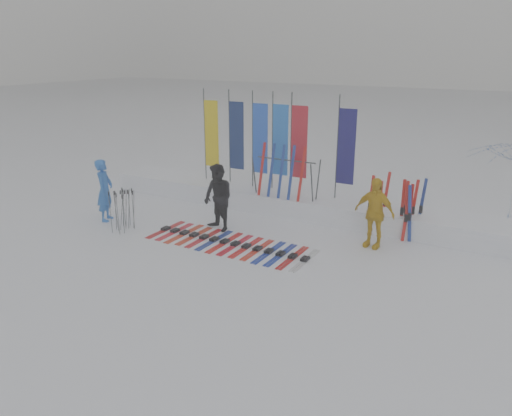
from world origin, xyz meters
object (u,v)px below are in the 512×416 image
Objects in this scene: person_blue at (105,190)px; ski_row at (230,243)px; person_black at (218,198)px; ski_rack at (286,172)px; person_yellow at (374,213)px.

ski_row is (4.40, 0.20, -0.93)m from person_blue.
person_black reaches higher than ski_rack.
person_blue is at bearing -144.49° from ski_rack.
person_blue is 0.98× the size of person_black.
person_yellow is 0.94× the size of ski_rack.
person_yellow is at bearing 32.73° from person_black.
person_blue is at bearing -144.40° from person_black.
person_blue reaches higher than ski_row.
person_yellow is at bearing -21.47° from ski_rack.
person_blue is 0.41× the size of ski_row.
person_yellow is (4.31, 0.98, -0.03)m from person_black.
ski_rack is (4.56, 3.25, 0.42)m from person_blue.
person_black is at bearing -99.69° from person_blue.
person_black is 1.52m from ski_row.
ski_row is 3.34m from ski_rack.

